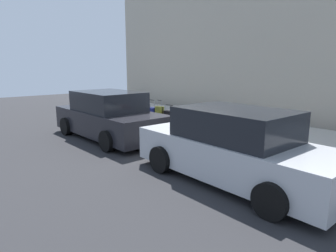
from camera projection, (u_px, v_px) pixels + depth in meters
ground_plane at (185, 142)px, 9.88m from camera, size 40.00×40.00×0.00m
sidewalk_curb at (231, 130)px, 11.48m from camera, size 18.00×5.00×0.14m
suitcase_silver_0 at (285, 141)px, 8.03m from camera, size 0.47×0.26×0.96m
suitcase_red_1 at (267, 140)px, 8.42m from camera, size 0.41×0.22×0.82m
suitcase_black_2 at (251, 137)px, 8.80m from camera, size 0.48×0.29×0.78m
suitcase_olive_3 at (235, 134)px, 9.15m from camera, size 0.44×0.22×0.84m
suitcase_navy_4 at (222, 131)px, 9.59m from camera, size 0.48×0.20×0.78m
suitcase_maroon_5 at (210, 126)px, 9.97m from camera, size 0.44×0.29×0.82m
suitcase_teal_6 at (199, 126)px, 10.42m from camera, size 0.47×0.22×0.88m
suitcase_silver_7 at (186, 123)px, 10.76m from camera, size 0.50×0.26×0.74m
suitcase_red_8 at (177, 123)px, 11.16m from camera, size 0.37×0.23×0.74m
suitcase_black_9 at (170, 119)px, 11.59m from camera, size 0.50×0.22×0.89m
suitcase_olive_10 at (160, 116)px, 11.90m from camera, size 0.35×0.21×1.04m
suitcase_navy_11 at (152, 116)px, 12.23m from camera, size 0.38×0.27×1.01m
fire_hydrant at (142, 111)px, 12.77m from camera, size 0.39×0.21×0.83m
bollard_post at (129, 111)px, 13.26m from camera, size 0.12×0.12×0.80m
parked_car_silver_0 at (234, 148)px, 6.43m from camera, size 4.68×2.05×1.61m
parked_car_charcoal_1 at (109, 116)px, 10.36m from camera, size 4.75×2.13×1.64m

